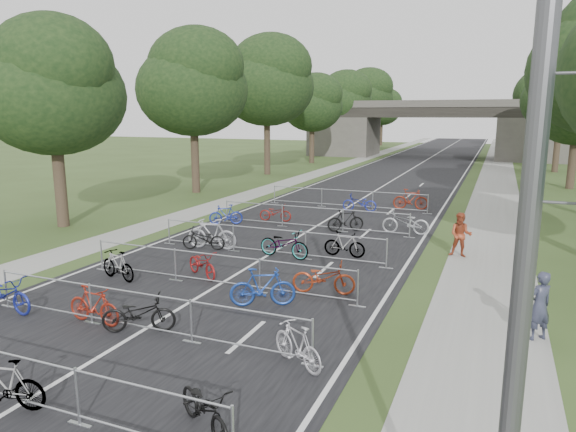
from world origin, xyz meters
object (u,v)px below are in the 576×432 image
object	(u,v)px
pedestrian_a	(539,306)
pedestrian_b	(461,235)
lamppost	(530,251)
overpass_bridge	(433,129)

from	to	relation	value
pedestrian_a	pedestrian_b	world-z (taller)	pedestrian_a
lamppost	pedestrian_b	bearing A→B (deg)	95.25
lamppost	pedestrian_a	world-z (taller)	lamppost
lamppost	pedestrian_a	size ratio (longest dim) A/B	4.78
pedestrian_a	overpass_bridge	bearing A→B (deg)	-118.75
lamppost	pedestrian_b	size ratio (longest dim) A/B	4.79
lamppost	pedestrian_b	world-z (taller)	lamppost
pedestrian_a	pedestrian_b	xyz separation A→B (m)	(-2.30, 7.04, -0.00)
lamppost	pedestrian_a	distance (m)	9.25
overpass_bridge	lamppost	world-z (taller)	lamppost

